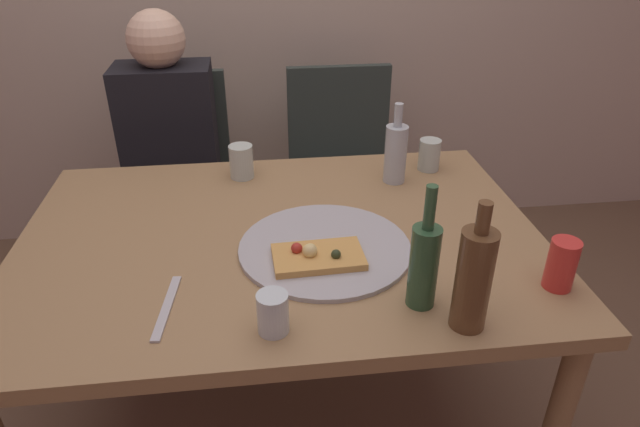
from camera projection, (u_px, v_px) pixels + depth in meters
name	position (u px, v px, depth m)	size (l,w,h in m)	color
ground_plane	(289.00, 419.00, 1.84)	(8.00, 8.00, 0.00)	brown
dining_table	(282.00, 257.00, 1.52)	(1.38, 0.97, 0.72)	#99754C
pizza_tray	(325.00, 248.00, 1.41)	(0.44, 0.44, 0.01)	#ADADB2
pizza_slice_last	(317.00, 256.00, 1.35)	(0.23, 0.14, 0.05)	tan
wine_bottle	(424.00, 263.00, 1.18)	(0.06, 0.06, 0.29)	#2D5133
beer_bottle	(474.00, 278.00, 1.11)	(0.07, 0.07, 0.29)	brown
water_bottle	(396.00, 152.00, 1.71)	(0.07, 0.07, 0.25)	#B2BCC1
tumbler_near	(273.00, 313.00, 1.13)	(0.07, 0.07, 0.09)	silver
tumbler_far	(241.00, 162.00, 1.76)	(0.08, 0.08, 0.11)	#B7C6BC
wine_glass	(429.00, 155.00, 1.81)	(0.07, 0.07, 0.10)	#B7C6BC
soda_can	(562.00, 264.00, 1.25)	(0.07, 0.07, 0.12)	red
table_knife	(167.00, 307.00, 1.21)	(0.22, 0.02, 0.01)	#B7B7BC
chair_left	(177.00, 171.00, 2.31)	(0.44, 0.44, 0.90)	#2D3833
chair_right	(342.00, 163.00, 2.39)	(0.44, 0.44, 0.90)	#2D3833
guest_in_sweater	(169.00, 158.00, 2.12)	(0.36, 0.56, 1.17)	black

